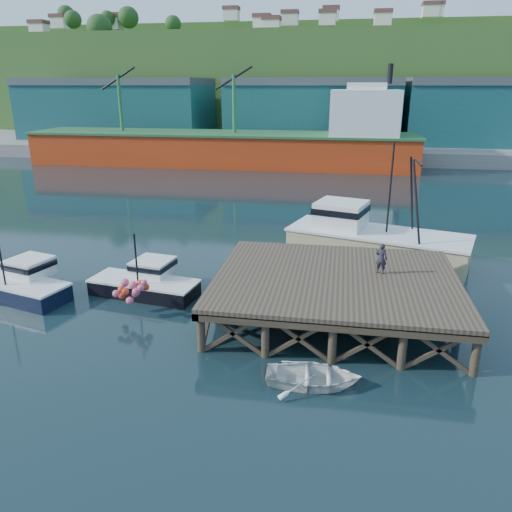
% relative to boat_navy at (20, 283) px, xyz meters
% --- Properties ---
extents(ground, '(300.00, 300.00, 0.00)m').
position_rel_boat_navy_xyz_m(ground, '(11.75, 0.56, -0.78)').
color(ground, black).
rests_on(ground, ground).
extents(wharf, '(12.00, 10.00, 2.62)m').
position_rel_boat_navy_xyz_m(wharf, '(17.25, 0.37, 1.16)').
color(wharf, brown).
rests_on(wharf, ground).
extents(far_quay, '(160.00, 40.00, 2.00)m').
position_rel_boat_navy_xyz_m(far_quay, '(11.75, 70.56, 0.22)').
color(far_quay, gray).
rests_on(far_quay, ground).
extents(warehouse_left, '(32.00, 16.00, 9.00)m').
position_rel_boat_navy_xyz_m(warehouse_left, '(-23.25, 65.56, 5.72)').
color(warehouse_left, '#1A5857').
rests_on(warehouse_left, far_quay).
extents(warehouse_mid, '(28.00, 16.00, 9.00)m').
position_rel_boat_navy_xyz_m(warehouse_mid, '(11.75, 65.56, 5.72)').
color(warehouse_mid, '#1A5857').
rests_on(warehouse_mid, far_quay).
extents(warehouse_right, '(30.00, 16.00, 9.00)m').
position_rel_boat_navy_xyz_m(warehouse_right, '(41.75, 65.56, 5.72)').
color(warehouse_right, '#1A5857').
rests_on(warehouse_right, far_quay).
extents(cargo_ship, '(55.50, 10.00, 13.75)m').
position_rel_boat_navy_xyz_m(cargo_ship, '(3.29, 48.56, 2.54)').
color(cargo_ship, red).
rests_on(cargo_ship, ground).
extents(hillside, '(220.00, 50.00, 22.00)m').
position_rel_boat_navy_xyz_m(hillside, '(11.75, 100.56, 10.22)').
color(hillside, '#2D511E').
rests_on(hillside, ground).
extents(boat_navy, '(6.54, 4.19, 3.86)m').
position_rel_boat_navy_xyz_m(boat_navy, '(0.00, 0.00, 0.00)').
color(boat_navy, black).
rests_on(boat_navy, ground).
extents(boat_black, '(6.34, 5.28, 3.75)m').
position_rel_boat_navy_xyz_m(boat_black, '(6.75, 1.60, -0.09)').
color(boat_black, black).
rests_on(boat_black, ground).
extents(trawler, '(12.39, 7.39, 7.82)m').
position_rel_boat_navy_xyz_m(trawler, '(19.56, 9.49, 0.83)').
color(trawler, '#C8B681').
rests_on(trawler, ground).
extents(dinghy, '(3.93, 2.92, 0.78)m').
position_rel_boat_navy_xyz_m(dinghy, '(16.58, -5.94, -0.39)').
color(dinghy, white).
rests_on(dinghy, ground).
extents(dockworker, '(0.67, 0.55, 1.58)m').
position_rel_boat_navy_xyz_m(dockworker, '(19.44, 1.39, 2.14)').
color(dockworker, '#222129').
rests_on(dockworker, wharf).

